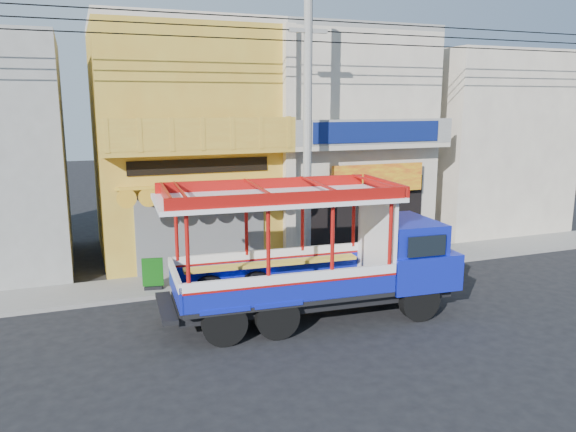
% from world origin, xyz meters
% --- Properties ---
extents(ground, '(90.00, 90.00, 0.00)m').
position_xyz_m(ground, '(0.00, 0.00, 0.00)').
color(ground, black).
rests_on(ground, ground).
extents(sidewalk, '(30.00, 2.00, 0.12)m').
position_xyz_m(sidewalk, '(0.00, 4.00, 0.06)').
color(sidewalk, slate).
rests_on(sidewalk, ground).
extents(shophouse_left, '(6.00, 7.50, 8.24)m').
position_xyz_m(shophouse_left, '(-4.00, 7.96, 4.11)').
color(shophouse_left, '#BA8A29').
rests_on(shophouse_left, ground).
extents(shophouse_right, '(6.00, 6.75, 8.24)m').
position_xyz_m(shophouse_right, '(2.00, 7.96, 4.11)').
color(shophouse_right, '#B4A694').
rests_on(shophouse_right, ground).
extents(party_pilaster, '(0.35, 0.30, 8.00)m').
position_xyz_m(party_pilaster, '(-1.00, 4.85, 4.00)').
color(party_pilaster, '#B4A694').
rests_on(party_pilaster, ground).
extents(filler_building_right, '(6.00, 6.00, 7.60)m').
position_xyz_m(filler_building_right, '(9.00, 8.00, 3.80)').
color(filler_building_right, '#B4A694').
rests_on(filler_building_right, ground).
extents(utility_pole, '(28.00, 0.26, 9.00)m').
position_xyz_m(utility_pole, '(-0.85, 3.30, 5.03)').
color(utility_pole, gray).
rests_on(utility_pole, ground).
extents(songthaew_truck, '(7.75, 2.93, 3.56)m').
position_xyz_m(songthaew_truck, '(-1.60, 0.13, 1.71)').
color(songthaew_truck, black).
rests_on(songthaew_truck, ground).
extents(green_sign, '(0.61, 0.37, 0.94)m').
position_xyz_m(green_sign, '(-5.78, 3.62, 0.51)').
color(green_sign, black).
rests_on(green_sign, sidewalk).
extents(potted_plant_a, '(1.29, 1.32, 1.11)m').
position_xyz_m(potted_plant_a, '(2.55, 4.24, 0.68)').
color(potted_plant_a, '#154C19').
rests_on(potted_plant_a, sidewalk).
extents(potted_plant_b, '(0.75, 0.71, 1.06)m').
position_xyz_m(potted_plant_b, '(2.98, 3.55, 0.65)').
color(potted_plant_b, '#154C19').
rests_on(potted_plant_b, sidewalk).
extents(potted_plant_c, '(0.69, 0.69, 0.93)m').
position_xyz_m(potted_plant_c, '(3.76, 4.43, 0.59)').
color(potted_plant_c, '#154C19').
rests_on(potted_plant_c, sidewalk).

